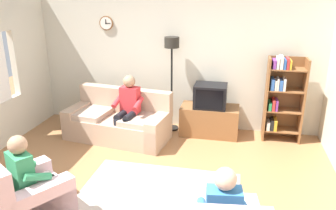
% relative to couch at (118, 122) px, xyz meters
% --- Properties ---
extents(ground_plane, '(12.00, 12.00, 0.00)m').
position_rel_couch_xyz_m(ground_plane, '(0.93, -1.73, -0.31)').
color(ground_plane, '#9E6B42').
extents(back_wall_assembly, '(6.20, 0.17, 2.70)m').
position_rel_couch_xyz_m(back_wall_assembly, '(0.93, 0.93, 1.04)').
color(back_wall_assembly, beige).
rests_on(back_wall_assembly, ground_plane).
extents(couch, '(2.00, 1.14, 0.90)m').
position_rel_couch_xyz_m(couch, '(0.00, 0.00, 0.00)').
color(couch, tan).
rests_on(couch, ground_plane).
extents(tv_stand, '(1.10, 0.56, 0.57)m').
position_rel_couch_xyz_m(tv_stand, '(1.67, 0.53, -0.03)').
color(tv_stand, brown).
rests_on(tv_stand, ground_plane).
extents(tv, '(0.60, 0.49, 0.44)m').
position_rel_couch_xyz_m(tv, '(1.67, 0.50, 0.48)').
color(tv, black).
rests_on(tv, tv_stand).
extents(bookshelf, '(0.68, 0.36, 1.59)m').
position_rel_couch_xyz_m(bookshelf, '(2.95, 0.60, 0.53)').
color(bookshelf, brown).
rests_on(bookshelf, ground_plane).
extents(floor_lamp, '(0.28, 0.28, 1.85)m').
position_rel_couch_xyz_m(floor_lamp, '(0.90, 0.62, 1.14)').
color(floor_lamp, black).
rests_on(floor_lamp, ground_plane).
extents(armchair_near_window, '(1.15, 1.17, 0.90)m').
position_rel_couch_xyz_m(armchair_near_window, '(-0.27, -2.51, -0.02)').
color(armchair_near_window, beige).
rests_on(armchair_near_window, ground_plane).
extents(area_rug, '(2.20, 1.70, 0.01)m').
position_rel_couch_xyz_m(area_rug, '(1.19, -1.76, -0.31)').
color(area_rug, '#AD9E8E').
rests_on(area_rug, ground_plane).
extents(person_on_couch, '(0.55, 0.57, 1.24)m').
position_rel_couch_xyz_m(person_on_couch, '(0.24, -0.11, 0.39)').
color(person_on_couch, red).
rests_on(person_on_couch, ground_plane).
extents(person_in_left_armchair, '(0.61, 0.64, 1.12)m').
position_rel_couch_xyz_m(person_in_left_armchair, '(-0.22, -2.43, 0.29)').
color(person_in_left_armchair, '#338C59').
rests_on(person_in_left_armchair, ground_plane).
extents(person_in_right_armchair, '(0.55, 0.57, 1.12)m').
position_rel_couch_xyz_m(person_in_right_armchair, '(2.08, -2.65, 0.29)').
color(person_in_right_armchair, '#3372B2').
rests_on(person_in_right_armchair, ground_plane).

